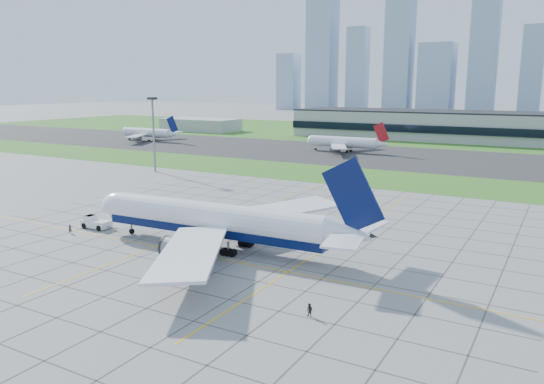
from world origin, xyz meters
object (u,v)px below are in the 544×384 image
object	(u,v)px
pushback_tug	(95,223)
crew_far	(310,310)
crew_near	(70,229)
airliner	(216,221)
distant_jet_0	(149,133)
distant_jet_1	(345,142)
light_mast	(153,125)

from	to	relation	value
pushback_tug	crew_far	bearing A→B (deg)	-19.01
crew_far	crew_near	bearing A→B (deg)	179.55
crew_far	airliner	bearing A→B (deg)	157.16
crew_far	distant_jet_0	size ratio (longest dim) A/B	0.04
airliner	distant_jet_1	world-z (taller)	airliner
distant_jet_0	crew_near	bearing A→B (deg)	-52.38
airliner	crew_near	distance (m)	32.53
light_mast	distant_jet_1	world-z (taller)	light_mast
distant_jet_0	airliner	bearing A→B (deg)	-44.07
airliner	distant_jet_1	distance (m)	150.30
light_mast	distant_jet_0	world-z (taller)	light_mast
crew_near	pushback_tug	bearing A→B (deg)	23.28
airliner	distant_jet_1	xyz separation A→B (m)	(-33.68, 146.48, -0.58)
pushback_tug	airliner	bearing A→B (deg)	0.01
pushback_tug	crew_near	bearing A→B (deg)	-104.88
distant_jet_0	distant_jet_1	distance (m)	111.19
crew_far	distant_jet_1	distance (m)	176.29
crew_near	crew_far	size ratio (longest dim) A/B	1.00
light_mast	crew_far	distance (m)	127.98
light_mast	pushback_tug	size ratio (longest dim) A/B	2.77
pushback_tug	crew_far	distance (m)	60.85
crew_near	distant_jet_0	xyz separation A→B (m)	(-113.14, 146.84, 3.58)
light_mast	crew_near	xyz separation A→B (m)	(38.76, -68.68, -15.27)
distant_jet_1	crew_far	bearing A→B (deg)	-69.52
light_mast	distant_jet_1	xyz separation A→B (m)	(36.62, 84.59, -11.70)
light_mast	distant_jet_1	distance (m)	92.91
airliner	crew_near	bearing A→B (deg)	-170.33
light_mast	airliner	bearing A→B (deg)	-41.36
light_mast	pushback_tug	distance (m)	76.28
crew_near	crew_far	world-z (taller)	crew_far
distant_jet_1	light_mast	bearing A→B (deg)	-113.41
airliner	crew_near	xyz separation A→B (m)	(-31.54, -6.78, -4.16)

